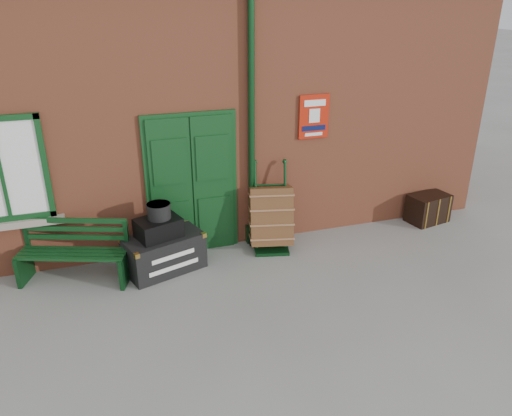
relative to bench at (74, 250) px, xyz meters
name	(u,v)px	position (x,y,z in m)	size (l,w,h in m)	color
ground	(238,294)	(2.12, -1.10, -0.48)	(80.00, 80.00, 0.00)	gray
station_building	(184,92)	(2.12, 2.39, 1.69)	(10.30, 4.30, 4.36)	#AF5638
bench	(74,250)	(0.00, 0.00, 0.00)	(1.60, 0.96, 0.95)	#0F3917
houdini_trunk	(164,253)	(1.26, -0.11, -0.19)	(1.13, 0.62, 0.56)	black
strongbox	(158,228)	(1.21, -0.11, 0.23)	(0.62, 0.45, 0.28)	black
hatbox	(159,211)	(1.24, -0.08, 0.48)	(0.34, 0.34, 0.23)	black
suitcase_back	(161,242)	(1.25, 0.14, -0.15)	(0.18, 0.46, 0.64)	tan
suitcase_front	(174,246)	(1.43, 0.04, -0.19)	(0.16, 0.41, 0.55)	tan
porter_trolley	(271,216)	(3.02, 0.11, 0.06)	(0.82, 0.86, 1.39)	black
dark_trunk	(428,208)	(6.07, 0.15, -0.22)	(0.71, 0.46, 0.51)	black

